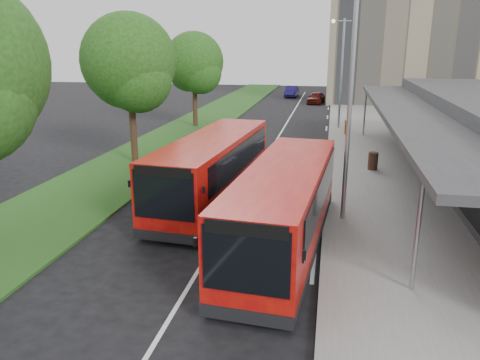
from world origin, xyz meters
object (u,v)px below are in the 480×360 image
object	(u,v)px
litter_bin	(373,161)
lamp_post_far	(341,67)
tree_far	(194,66)
car_near	(316,98)
car_far	(292,91)
bus_main	(284,208)
bollard	(346,127)
bus_second	(213,169)
lamp_post_near	(348,94)
tree_mid	(129,67)

from	to	relation	value
litter_bin	lamp_post_far	bearing A→B (deg)	97.75
litter_bin	tree_far	bearing A→B (deg)	137.86
car_near	lamp_post_far	bearing A→B (deg)	-72.69
car_near	car_far	world-z (taller)	car_far
bus_main	lamp_post_far	bearing A→B (deg)	89.95
litter_bin	car_far	world-z (taller)	car_far
lamp_post_far	bus_main	distance (m)	23.04
bollard	litter_bin	bearing A→B (deg)	-83.15
bus_second	tree_far	bearing A→B (deg)	113.22
car_far	bus_main	bearing A→B (deg)	-83.34
bus_second	car_far	distance (m)	40.66
lamp_post_near	car_near	world-z (taller)	lamp_post_near
car_near	litter_bin	bearing A→B (deg)	-72.78
bollard	car_near	world-z (taller)	car_near
bus_main	litter_bin	size ratio (longest dim) A/B	10.90
lamp_post_near	bus_second	distance (m)	6.32
lamp_post_far	bollard	distance (m)	5.01
tree_mid	litter_bin	world-z (taller)	tree_mid
lamp_post_far	bus_second	distance (m)	19.64
tree_far	lamp_post_far	size ratio (longest dim) A/B	0.92
lamp_post_near	car_near	xyz separation A→B (m)	(-2.22, 35.87, -4.07)
tree_far	bus_main	distance (m)	23.91
car_far	litter_bin	bearing A→B (deg)	-76.26
lamp_post_near	litter_bin	size ratio (longest dim) A/B	8.98
tree_far	car_far	distance (m)	24.01
litter_bin	car_far	distance (m)	35.31
lamp_post_near	bus_main	world-z (taller)	lamp_post_near
bus_second	litter_bin	bearing A→B (deg)	46.03
car_near	car_far	bearing A→B (deg)	126.83
lamp_post_far	bus_main	world-z (taller)	lamp_post_far
tree_far	lamp_post_near	distance (m)	22.06
bus_main	car_far	bearing A→B (deg)	99.16
tree_mid	litter_bin	xyz separation A→B (m)	(12.84, 0.38, -4.58)
litter_bin	bollard	world-z (taller)	bollard
lamp_post_near	bus_main	bearing A→B (deg)	-124.11
litter_bin	car_near	world-z (taller)	car_near
bollard	lamp_post_near	bearing A→B (deg)	-91.82
litter_bin	bus_second	bearing A→B (deg)	-138.68
bus_second	car_near	size ratio (longest dim) A/B	2.61
bus_second	car_near	bearing A→B (deg)	89.77
tree_mid	car_far	size ratio (longest dim) A/B	1.98
lamp_post_near	car_near	distance (m)	36.17
lamp_post_far	litter_bin	xyz separation A→B (m)	(1.71, -12.57, -4.12)
lamp_post_far	bollard	xyz separation A→B (m)	(0.54, -2.87, -4.07)
bus_second	car_far	xyz separation A→B (m)	(-0.21, 40.66, -0.74)
bus_main	bus_second	distance (m)	5.29
bus_main	bollard	world-z (taller)	bus_main
tree_mid	litter_bin	bearing A→B (deg)	1.70
bollard	tree_mid	bearing A→B (deg)	-139.20
tree_mid	bollard	distance (m)	16.07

